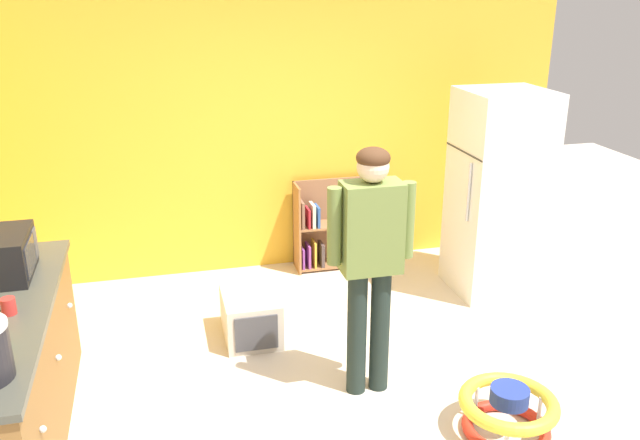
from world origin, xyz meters
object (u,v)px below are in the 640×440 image
(standing_person, at_px, (371,251))
(baby_walker, at_px, (508,411))
(pet_carrier, at_px, (251,316))
(refrigerator, at_px, (498,193))
(bookshelf, at_px, (331,229))
(kitchen_counter, at_px, (3,381))
(microwave, at_px, (0,256))
(red_cup, at_px, (8,306))

(standing_person, bearing_deg, baby_walker, -44.31)
(standing_person, xyz_separation_m, pet_carrier, (-0.66, 0.88, -0.84))
(refrigerator, height_order, pet_carrier, refrigerator)
(bookshelf, bearing_deg, refrigerator, -33.44)
(kitchen_counter, xyz_separation_m, microwave, (-0.01, 0.48, 0.59))
(pet_carrier, bearing_deg, refrigerator, 9.29)
(refrigerator, xyz_separation_m, pet_carrier, (-2.23, -0.36, -0.71))
(microwave, bearing_deg, bookshelf, 32.90)
(bookshelf, bearing_deg, baby_walker, -82.15)
(refrigerator, bearing_deg, baby_walker, -114.94)
(standing_person, bearing_deg, red_cup, -177.21)
(baby_walker, bearing_deg, red_cup, 168.66)
(bookshelf, distance_m, red_cup, 3.31)
(kitchen_counter, xyz_separation_m, refrigerator, (3.80, 1.29, 0.44))
(refrigerator, relative_size, standing_person, 1.05)
(baby_walker, relative_size, red_cup, 6.36)
(standing_person, bearing_deg, kitchen_counter, -178.80)
(kitchen_counter, xyz_separation_m, standing_person, (2.23, 0.05, 0.57))
(bookshelf, xyz_separation_m, standing_person, (-0.30, -2.08, 0.64))
(red_cup, bearing_deg, standing_person, 2.79)
(kitchen_counter, xyz_separation_m, bookshelf, (2.54, 2.13, -0.08))
(standing_person, bearing_deg, pet_carrier, 126.81)
(refrigerator, bearing_deg, microwave, -167.99)
(refrigerator, bearing_deg, kitchen_counter, -161.24)
(pet_carrier, distance_m, red_cup, 1.92)
(refrigerator, bearing_deg, standing_person, -141.59)
(refrigerator, relative_size, red_cup, 18.74)
(baby_walker, xyz_separation_m, microwave, (-2.93, 1.10, 0.88))
(microwave, relative_size, red_cup, 5.05)
(kitchen_counter, relative_size, red_cup, 21.79)
(bookshelf, bearing_deg, pet_carrier, -128.67)
(refrigerator, xyz_separation_m, standing_person, (-1.57, -1.25, 0.13))
(pet_carrier, bearing_deg, microwave, -164.26)
(red_cup, bearing_deg, baby_walker, -11.34)
(bookshelf, bearing_deg, microwave, -147.10)
(refrigerator, height_order, baby_walker, refrigerator)
(bookshelf, bearing_deg, kitchen_counter, -139.97)
(standing_person, distance_m, pet_carrier, 1.38)
(kitchen_counter, height_order, standing_person, standing_person)
(red_cup, bearing_deg, pet_carrier, 33.95)
(kitchen_counter, xyz_separation_m, pet_carrier, (1.57, 0.93, -0.27))
(pet_carrier, distance_m, microwave, 1.86)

